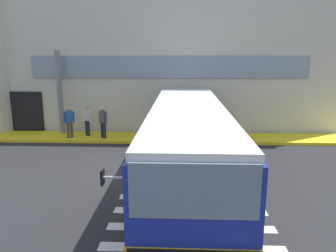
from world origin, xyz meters
TOP-DOWN VIEW (x-y plane):
  - ground_plane at (0.00, 0.00)m, footprint 80.00×90.00m
  - bay_paint_stripes at (2.00, -4.20)m, footprint 4.40×3.96m
  - terminal_building at (-0.69, 11.62)m, footprint 23.06×13.80m
  - boarding_curb at (0.00, 4.80)m, footprint 25.26×2.00m
  - entry_support_column at (-4.93, 5.40)m, footprint 0.28×0.28m
  - bus_main_foreground at (1.96, -0.72)m, footprint 3.05×12.05m
  - passenger_near_column at (-4.15, 4.36)m, footprint 0.52×0.50m
  - passenger_by_doorway at (-3.33, 4.83)m, footprint 0.47×0.41m
  - passenger_at_curb_edge at (-2.35, 4.35)m, footprint 0.50×0.40m

SIDE VIEW (x-z plane):
  - ground_plane at x=0.00m, z-range -0.02..0.00m
  - bay_paint_stripes at x=2.00m, z-range 0.00..0.01m
  - boarding_curb at x=0.00m, z-range 0.00..0.15m
  - passenger_by_doorway at x=-3.33m, z-range 0.24..1.92m
  - passenger_at_curb_edge at x=-2.35m, z-range 0.24..1.92m
  - passenger_near_column at x=-4.15m, z-range 0.28..1.95m
  - bus_main_foreground at x=1.96m, z-range -0.01..2.69m
  - entry_support_column at x=-4.93m, z-range 0.15..4.69m
  - terminal_building at x=-0.69m, z-range -0.01..8.21m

